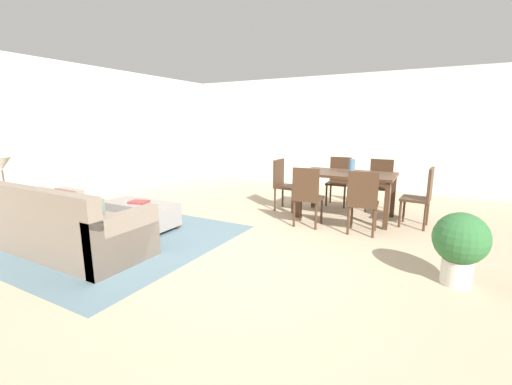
{
  "coord_description": "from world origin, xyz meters",
  "views": [
    {
      "loc": [
        1.86,
        -3.27,
        1.56
      ],
      "look_at": [
        -0.27,
        0.62,
        0.64
      ],
      "focal_mm": 23.31,
      "sensor_mm": 36.0,
      "label": 1
    }
  ],
  "objects_px": {
    "book_on_ottoman": "(139,202)",
    "dining_chair_near_left": "(307,194)",
    "side_table": "(7,204)",
    "dining_chair_head_west": "(283,182)",
    "dining_chair_far_right": "(380,182)",
    "dining_table": "(347,179)",
    "dining_chair_far_left": "(339,178)",
    "ottoman_table": "(141,213)",
    "vase_centerpiece": "(352,166)",
    "table_lamp": "(1,165)",
    "dining_chair_near_right": "(363,199)",
    "couch": "(67,229)",
    "potted_plant": "(460,243)"
  },
  "relations": [
    {
      "from": "couch",
      "to": "ottoman_table",
      "type": "distance_m",
      "value": 1.14
    },
    {
      "from": "ottoman_table",
      "to": "dining_chair_far_right",
      "type": "bearing_deg",
      "value": 43.85
    },
    {
      "from": "dining_chair_far_right",
      "to": "book_on_ottoman",
      "type": "xyz_separation_m",
      "value": [
        -2.96,
        -2.92,
        -0.11
      ]
    },
    {
      "from": "dining_chair_near_left",
      "to": "dining_chair_head_west",
      "type": "distance_m",
      "value": 1.1
    },
    {
      "from": "book_on_ottoman",
      "to": "dining_chair_near_left",
      "type": "bearing_deg",
      "value": 30.8
    },
    {
      "from": "ottoman_table",
      "to": "potted_plant",
      "type": "relative_size",
      "value": 1.6
    },
    {
      "from": "side_table",
      "to": "vase_centerpiece",
      "type": "relative_size",
      "value": 2.53
    },
    {
      "from": "ottoman_table",
      "to": "side_table",
      "type": "distance_m",
      "value": 1.77
    },
    {
      "from": "dining_chair_far_left",
      "to": "book_on_ottoman",
      "type": "bearing_deg",
      "value": -126.68
    },
    {
      "from": "side_table",
      "to": "dining_chair_head_west",
      "type": "bearing_deg",
      "value": 49.0
    },
    {
      "from": "couch",
      "to": "potted_plant",
      "type": "height_order",
      "value": "couch"
    },
    {
      "from": "dining_chair_near_left",
      "to": "couch",
      "type": "bearing_deg",
      "value": -132.74
    },
    {
      "from": "couch",
      "to": "ottoman_table",
      "type": "relative_size",
      "value": 1.77
    },
    {
      "from": "couch",
      "to": "dining_chair_near_right",
      "type": "height_order",
      "value": "dining_chair_near_right"
    },
    {
      "from": "dining_table",
      "to": "book_on_ottoman",
      "type": "height_order",
      "value": "dining_table"
    },
    {
      "from": "dining_chair_near_left",
      "to": "dining_chair_far_left",
      "type": "bearing_deg",
      "value": 88.62
    },
    {
      "from": "dining_chair_far_left",
      "to": "dining_chair_far_right",
      "type": "distance_m",
      "value": 0.76
    },
    {
      "from": "table_lamp",
      "to": "dining_chair_far_right",
      "type": "bearing_deg",
      "value": 42.9
    },
    {
      "from": "couch",
      "to": "potted_plant",
      "type": "distance_m",
      "value": 4.36
    },
    {
      "from": "dining_table",
      "to": "dining_chair_near_right",
      "type": "xyz_separation_m",
      "value": [
        0.42,
        -0.79,
        -0.14
      ]
    },
    {
      "from": "table_lamp",
      "to": "dining_chair_near_left",
      "type": "bearing_deg",
      "value": 34.13
    },
    {
      "from": "dining_chair_near_right",
      "to": "dining_chair_far_right",
      "type": "height_order",
      "value": "same"
    },
    {
      "from": "couch",
      "to": "dining_table",
      "type": "bearing_deg",
      "value": 51.05
    },
    {
      "from": "dining_table",
      "to": "vase_centerpiece",
      "type": "distance_m",
      "value": 0.23
    },
    {
      "from": "ottoman_table",
      "to": "dining_chair_near_right",
      "type": "bearing_deg",
      "value": 23.01
    },
    {
      "from": "table_lamp",
      "to": "dining_chair_head_west",
      "type": "xyz_separation_m",
      "value": [
        2.78,
        3.19,
        -0.48
      ]
    },
    {
      "from": "table_lamp",
      "to": "book_on_ottoman",
      "type": "distance_m",
      "value": 1.85
    },
    {
      "from": "vase_centerpiece",
      "to": "book_on_ottoman",
      "type": "bearing_deg",
      "value": -141.73
    },
    {
      "from": "dining_chair_near_left",
      "to": "potted_plant",
      "type": "distance_m",
      "value": 2.22
    },
    {
      "from": "ottoman_table",
      "to": "dining_chair_head_west",
      "type": "height_order",
      "value": "dining_chair_head_west"
    },
    {
      "from": "dining_chair_far_left",
      "to": "book_on_ottoman",
      "type": "height_order",
      "value": "dining_chair_far_left"
    },
    {
      "from": "ottoman_table",
      "to": "dining_chair_far_right",
      "type": "distance_m",
      "value": 4.16
    },
    {
      "from": "couch",
      "to": "potted_plant",
      "type": "bearing_deg",
      "value": 17.69
    },
    {
      "from": "dining_chair_far_left",
      "to": "vase_centerpiece",
      "type": "bearing_deg",
      "value": -64.29
    },
    {
      "from": "side_table",
      "to": "table_lamp",
      "type": "relative_size",
      "value": 1.12
    },
    {
      "from": "couch",
      "to": "dining_chair_near_right",
      "type": "bearing_deg",
      "value": 38.68
    },
    {
      "from": "dining_table",
      "to": "dining_chair_far_right",
      "type": "bearing_deg",
      "value": 63.13
    },
    {
      "from": "side_table",
      "to": "dining_chair_far_left",
      "type": "xyz_separation_m",
      "value": [
        3.57,
        4.06,
        0.06
      ]
    },
    {
      "from": "side_table",
      "to": "dining_chair_near_right",
      "type": "height_order",
      "value": "dining_chair_near_right"
    },
    {
      "from": "side_table",
      "to": "dining_table",
      "type": "distance_m",
      "value": 5.07
    },
    {
      "from": "dining_chair_head_west",
      "to": "book_on_ottoman",
      "type": "bearing_deg",
      "value": -124.01
    },
    {
      "from": "potted_plant",
      "to": "dining_chair_head_west",
      "type": "bearing_deg",
      "value": 145.38
    },
    {
      "from": "dining_chair_near_right",
      "to": "vase_centerpiece",
      "type": "distance_m",
      "value": 0.9
    },
    {
      "from": "table_lamp",
      "to": "dining_chair_far_left",
      "type": "xyz_separation_m",
      "value": [
        3.57,
        4.06,
        -0.48
      ]
    },
    {
      "from": "side_table",
      "to": "dining_chair_head_west",
      "type": "distance_m",
      "value": 4.23
    },
    {
      "from": "couch",
      "to": "dining_table",
      "type": "distance_m",
      "value": 4.14
    },
    {
      "from": "dining_chair_far_right",
      "to": "side_table",
      "type": "bearing_deg",
      "value": -137.1
    },
    {
      "from": "dining_chair_near_right",
      "to": "potted_plant",
      "type": "height_order",
      "value": "dining_chair_near_right"
    },
    {
      "from": "couch",
      "to": "potted_plant",
      "type": "relative_size",
      "value": 2.82
    },
    {
      "from": "dining_chair_head_west",
      "to": "dining_chair_far_right",
      "type": "bearing_deg",
      "value": 28.03
    }
  ]
}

